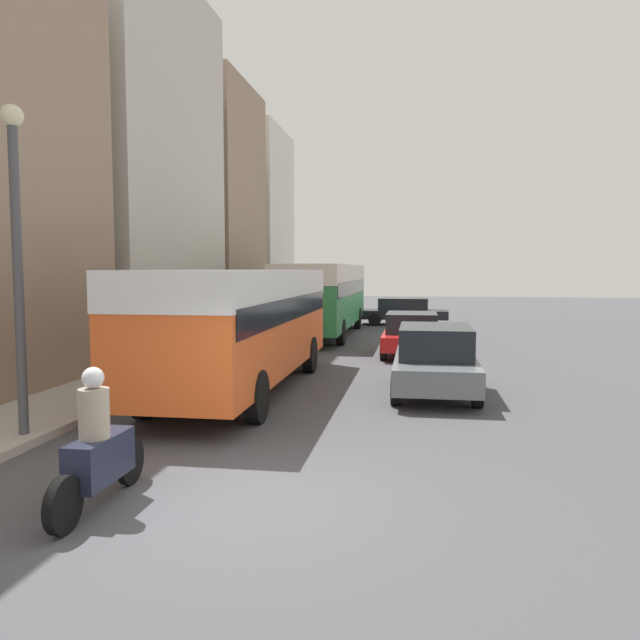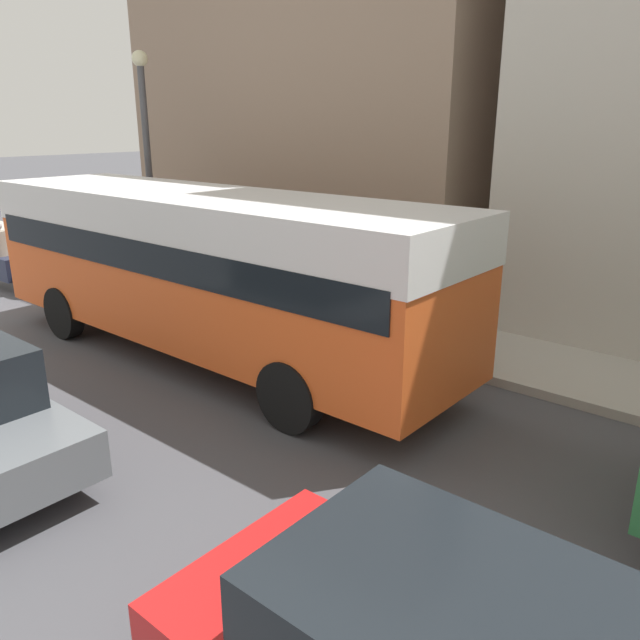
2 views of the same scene
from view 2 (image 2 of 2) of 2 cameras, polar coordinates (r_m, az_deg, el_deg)
The scene contains 5 objects.
sidewalk at distance 18.24m, azimuth -16.29°, elevation 4.66°, with size 2.20×120.00×0.15m.
building_corner at distance 18.12m, azimuth 2.85°, elevation 22.53°, with size 6.92×9.96×11.00m.
bus_lead at distance 10.71m, azimuth -10.47°, elevation 6.07°, with size 2.49×9.52×2.87m.
motorcycle_behind_lead at distance 16.99m, azimuth -26.99°, elevation 4.61°, with size 0.38×2.24×1.73m.
lamp_post at distance 15.79m, azimuth -15.53°, elevation 14.92°, with size 0.36×0.36×5.36m.
Camera 2 is at (4.67, 14.90, 3.99)m, focal length 35.00 mm.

